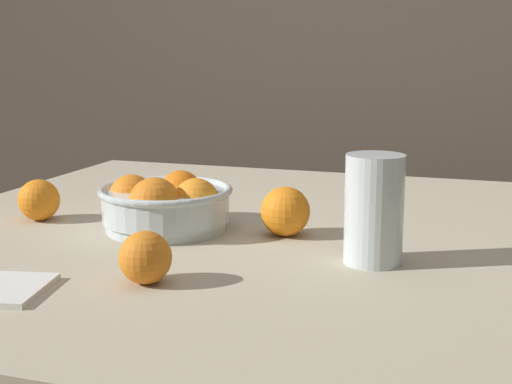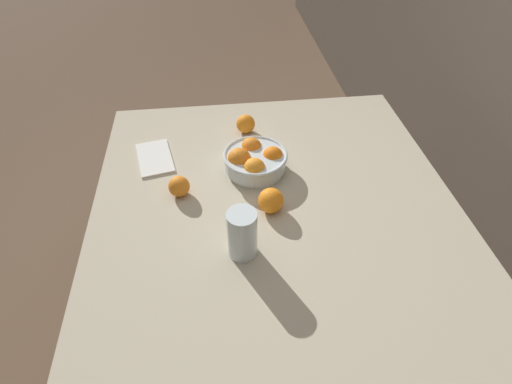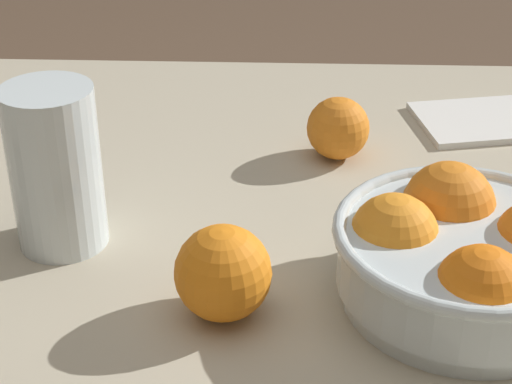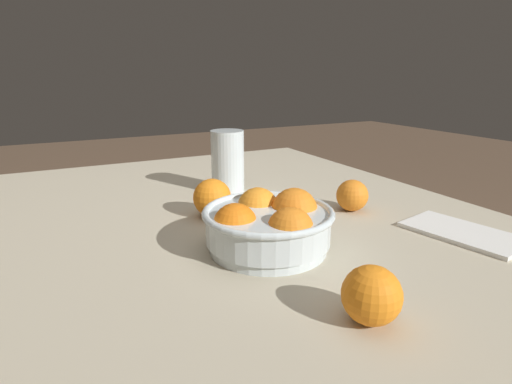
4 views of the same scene
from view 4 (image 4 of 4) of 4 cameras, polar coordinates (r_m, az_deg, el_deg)
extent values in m
cube|color=#B7AD93|center=(0.84, -7.08, -4.90)|extent=(1.29, 1.18, 0.03)
cylinder|color=#936B47|center=(1.68, 3.55, -6.67)|extent=(0.05, 0.05, 0.68)
cylinder|color=silver|center=(0.70, 1.71, -7.47)|extent=(0.20, 0.20, 0.02)
cylinder|color=silver|center=(0.68, 1.74, -4.89)|extent=(0.21, 0.21, 0.05)
torus|color=silver|center=(0.68, 1.76, -2.90)|extent=(0.22, 0.22, 0.01)
sphere|color=orange|center=(0.73, 0.26, -2.30)|extent=(0.08, 0.08, 0.08)
sphere|color=orange|center=(0.65, -2.98, -4.81)|extent=(0.07, 0.07, 0.07)
sphere|color=orange|center=(0.63, 4.93, -5.50)|extent=(0.08, 0.08, 0.08)
sphere|color=orange|center=(0.71, 5.49, -2.72)|extent=(0.08, 0.08, 0.08)
cylinder|color=#F4A314|center=(1.02, -4.04, 3.09)|extent=(0.07, 0.07, 0.11)
cylinder|color=silver|center=(1.02, -4.07, 4.39)|extent=(0.08, 0.08, 0.16)
sphere|color=orange|center=(0.90, 13.58, -0.48)|extent=(0.07, 0.07, 0.07)
sphere|color=orange|center=(0.85, -6.27, -0.81)|extent=(0.08, 0.08, 0.08)
sphere|color=orange|center=(0.51, 16.18, -13.97)|extent=(0.07, 0.07, 0.07)
cube|color=white|center=(0.85, 27.37, -5.15)|extent=(0.22, 0.16, 0.01)
camera|label=1|loc=(1.73, 26.16, 15.34)|focal=50.00mm
camera|label=2|loc=(1.80, -14.10, 36.13)|focal=28.00mm
camera|label=3|loc=(0.78, -52.92, 21.97)|focal=60.00mm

